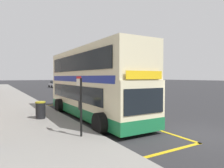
# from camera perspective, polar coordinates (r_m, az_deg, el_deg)

# --- Properties ---
(ground_plane) EXTENTS (260.00, 260.00, 0.00)m
(ground_plane) POSITION_cam_1_polar(r_m,az_deg,el_deg) (38.75, -18.53, -1.96)
(ground_plane) COLOR #28282B
(pavement_near) EXTENTS (6.00, 76.00, 0.14)m
(pavement_near) POSITION_cam_1_polar(r_m,az_deg,el_deg) (37.93, -28.94, -2.09)
(pavement_near) COLOR gray
(pavement_near) RESTS_ON ground
(double_decker_bus) EXTENTS (3.16, 10.61, 4.40)m
(double_decker_bus) POSITION_cam_1_polar(r_m,az_deg,el_deg) (13.18, -5.64, -0.48)
(double_decker_bus) COLOR beige
(double_decker_bus) RESTS_ON ground
(bus_bay_markings) EXTENTS (3.08, 14.06, 0.01)m
(bus_bay_markings) POSITION_cam_1_polar(r_m,az_deg,el_deg) (13.46, -5.68, -9.25)
(bus_bay_markings) COLOR gold
(bus_bay_markings) RESTS_ON ground
(bus_stop_sign) EXTENTS (0.09, 0.51, 2.52)m
(bus_stop_sign) POSITION_cam_1_polar(r_m,az_deg,el_deg) (8.60, -8.96, -4.63)
(bus_stop_sign) COLOR black
(bus_stop_sign) RESTS_ON pavement_near
(parked_car_teal_distant) EXTENTS (2.09, 4.20, 1.62)m
(parked_car_teal_distant) POSITION_cam_1_polar(r_m,az_deg,el_deg) (23.94, -4.29, -2.36)
(parked_car_teal_distant) COLOR #196066
(parked_car_teal_distant) RESTS_ON ground
(parked_car_navy_behind) EXTENTS (2.09, 4.20, 1.62)m
(parked_car_navy_behind) POSITION_cam_1_polar(r_m,az_deg,el_deg) (33.77, -11.44, -1.11)
(parked_car_navy_behind) COLOR navy
(parked_car_navy_behind) RESTS_ON ground
(parked_car_white_kerbside) EXTENTS (2.09, 4.20, 1.62)m
(parked_car_white_kerbside) POSITION_cam_1_polar(r_m,az_deg,el_deg) (51.62, -16.06, -0.07)
(parked_car_white_kerbside) COLOR silver
(parked_car_white_kerbside) RESTS_ON ground
(litter_bin) EXTENTS (0.59, 0.59, 1.02)m
(litter_bin) POSITION_cam_1_polar(r_m,az_deg,el_deg) (12.89, -19.61, -6.94)
(litter_bin) COLOR black
(litter_bin) RESTS_ON pavement_near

